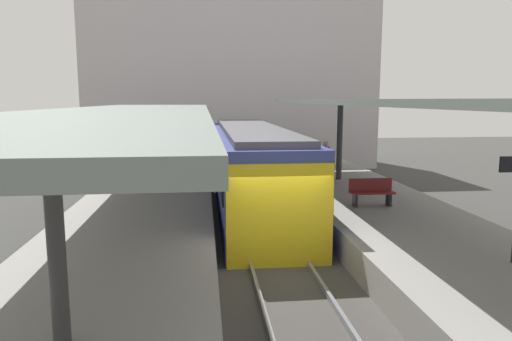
# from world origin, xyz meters

# --- Properties ---
(ground_plane) EXTENTS (80.00, 80.00, 0.00)m
(ground_plane) POSITION_xyz_m (0.00, 0.00, 0.00)
(ground_plane) COLOR #383835
(platform_left) EXTENTS (4.40, 28.00, 1.00)m
(platform_left) POSITION_xyz_m (-3.80, 0.00, 0.50)
(platform_left) COLOR gray
(platform_left) RESTS_ON ground_plane
(platform_right) EXTENTS (4.40, 28.00, 1.00)m
(platform_right) POSITION_xyz_m (3.80, 0.00, 0.50)
(platform_right) COLOR gray
(platform_right) RESTS_ON ground_plane
(track_ballast) EXTENTS (3.20, 28.00, 0.20)m
(track_ballast) POSITION_xyz_m (0.00, 0.00, 0.10)
(track_ballast) COLOR #423F3D
(track_ballast) RESTS_ON ground_plane
(rail_near_side) EXTENTS (0.08, 28.00, 0.14)m
(rail_near_side) POSITION_xyz_m (-0.72, 0.00, 0.27)
(rail_near_side) COLOR slate
(rail_near_side) RESTS_ON track_ballast
(rail_far_side) EXTENTS (0.08, 28.00, 0.14)m
(rail_far_side) POSITION_xyz_m (0.72, 0.00, 0.27)
(rail_far_side) COLOR slate
(rail_far_side) RESTS_ON track_ballast
(commuter_train) EXTENTS (2.78, 13.86, 3.10)m
(commuter_train) POSITION_xyz_m (0.00, 6.69, 1.73)
(commuter_train) COLOR #38428C
(commuter_train) RESTS_ON track_ballast
(canopy_left) EXTENTS (4.18, 21.00, 3.08)m
(canopy_left) POSITION_xyz_m (-3.80, 1.40, 3.97)
(canopy_left) COLOR #333335
(canopy_left) RESTS_ON platform_left
(canopy_right) EXTENTS (4.18, 21.00, 3.34)m
(canopy_right) POSITION_xyz_m (3.80, 1.40, 4.22)
(canopy_right) COLOR #333335
(canopy_right) RESTS_ON platform_right
(platform_bench) EXTENTS (1.40, 0.41, 0.86)m
(platform_bench) POSITION_xyz_m (3.41, 2.78, 1.46)
(platform_bench) COLOR black
(platform_bench) RESTS_ON platform_right
(passenger_near_bench) EXTENTS (0.36, 0.36, 1.76)m
(passenger_near_bench) POSITION_xyz_m (2.80, 6.18, 1.91)
(passenger_near_bench) COLOR navy
(passenger_near_bench) RESTS_ON platform_right
(passenger_mid_platform) EXTENTS (0.36, 0.36, 1.72)m
(passenger_mid_platform) POSITION_xyz_m (2.18, 5.65, 1.89)
(passenger_mid_platform) COLOR #232328
(passenger_mid_platform) RESTS_ON platform_right
(station_building_backdrop) EXTENTS (18.00, 6.00, 11.00)m
(station_building_backdrop) POSITION_xyz_m (0.04, 20.00, 5.50)
(station_building_backdrop) COLOR #B7B2B7
(station_building_backdrop) RESTS_ON ground_plane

